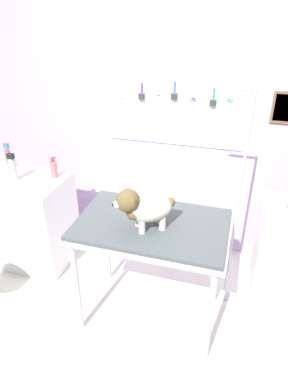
{
  "coord_description": "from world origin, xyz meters",
  "views": [
    {
      "loc": [
        0.64,
        -1.69,
        2.21
      ],
      "look_at": [
        0.05,
        0.28,
        1.09
      ],
      "focal_mm": 31.84,
      "sensor_mm": 36.0,
      "label": 1
    }
  ],
  "objects_px": {
    "grooming_arm": "(235,216)",
    "spray_bottle_tall": "(54,169)",
    "counter_left": "(27,220)",
    "grooming_table": "(152,233)",
    "dog": "(144,207)"
  },
  "relations": [
    {
      "from": "grooming_arm",
      "to": "spray_bottle_tall",
      "type": "xyz_separation_m",
      "value": [
        -1.59,
        0.12,
        0.12
      ]
    },
    {
      "from": "counter_left",
      "to": "spray_bottle_tall",
      "type": "bearing_deg",
      "value": 22.3
    },
    {
      "from": "grooming_arm",
      "to": "grooming_table",
      "type": "bearing_deg",
      "value": -146.31
    },
    {
      "from": "dog",
      "to": "counter_left",
      "type": "distance_m",
      "value": 1.5
    },
    {
      "from": "grooming_table",
      "to": "counter_left",
      "type": "relative_size",
      "value": 1.24
    },
    {
      "from": "dog",
      "to": "spray_bottle_tall",
      "type": "bearing_deg",
      "value": 150.47
    },
    {
      "from": "dog",
      "to": "spray_bottle_tall",
      "type": "height_order",
      "value": "dog"
    },
    {
      "from": "grooming_table",
      "to": "grooming_arm",
      "type": "xyz_separation_m",
      "value": [
        0.55,
        0.37,
        0.02
      ]
    },
    {
      "from": "grooming_arm",
      "to": "spray_bottle_tall",
      "type": "height_order",
      "value": "grooming_arm"
    },
    {
      "from": "grooming_arm",
      "to": "spray_bottle_tall",
      "type": "distance_m",
      "value": 1.6
    },
    {
      "from": "dog",
      "to": "counter_left",
      "type": "xyz_separation_m",
      "value": [
        -1.29,
        0.45,
        -0.62
      ]
    },
    {
      "from": "spray_bottle_tall",
      "to": "grooming_arm",
      "type": "bearing_deg",
      "value": -4.26
    },
    {
      "from": "grooming_arm",
      "to": "spray_bottle_tall",
      "type": "relative_size",
      "value": 8.91
    },
    {
      "from": "grooming_table",
      "to": "counter_left",
      "type": "height_order",
      "value": "grooming_table"
    },
    {
      "from": "grooming_arm",
      "to": "counter_left",
      "type": "distance_m",
      "value": 1.92
    }
  ]
}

